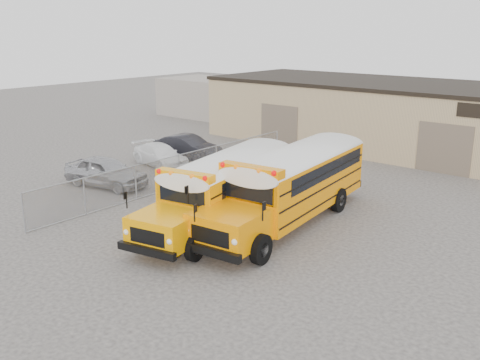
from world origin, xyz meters
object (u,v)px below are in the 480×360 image
Objects in this scene: car_white at (160,155)px; tarp_bundle at (214,221)px; school_bus_right at (351,151)px; car_silver at (106,172)px; car_dark at (188,147)px; school_bus_left at (282,154)px.

tarp_bundle is at bearing -111.26° from car_white.
school_bus_right is 13.43m from car_silver.
car_dark is (-1.14, 7.39, -0.05)m from car_silver.
car_dark is at bearing 10.28° from car_white.
tarp_bundle is (2.27, -7.96, -1.03)m from school_bus_left.
car_white is at bearing -171.40° from school_bus_left.
car_dark is (-11.22, -1.41, -1.13)m from school_bus_right.
school_bus_left is 3.78m from school_bus_right.
school_bus_left is 2.32× the size of car_white.
school_bus_right is 8.12× the size of tarp_bundle.
car_silver reaches higher than tarp_bundle.
tarp_bundle is 12.62m from car_white.
tarp_bundle is 0.31× the size of car_white.
school_bus_right is at bearing -88.56° from car_dark.
school_bus_right is 2.44× the size of car_dark.
car_dark is at bearing 139.66° from tarp_bundle.
tarp_bundle is at bearing -111.48° from car_silver.
car_dark is at bearing 172.40° from school_bus_left.
car_silver is (-9.55, 1.69, 0.10)m from tarp_bundle.
car_silver reaches higher than car_white.
school_bus_right reaches higher than car_silver.
car_dark is (0.02, 2.40, 0.11)m from car_white.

